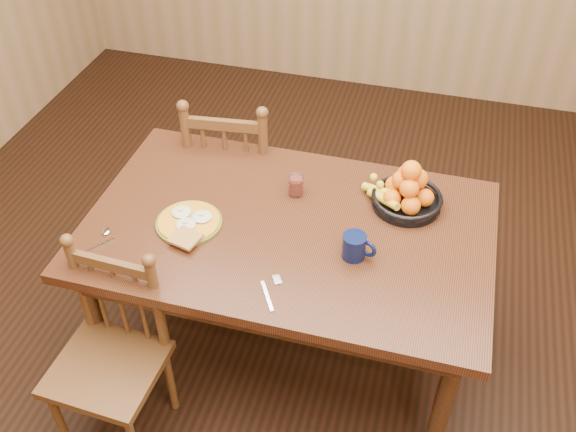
% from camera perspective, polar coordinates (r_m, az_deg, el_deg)
% --- Properties ---
extents(room, '(4.52, 5.02, 2.72)m').
position_cam_1_polar(room, '(2.18, 0.00, 10.94)').
color(room, black).
rests_on(room, ground).
extents(dining_table, '(1.60, 1.00, 0.75)m').
position_cam_1_polar(dining_table, '(2.59, 0.00, -2.24)').
color(dining_table, black).
rests_on(dining_table, ground).
extents(chair_far, '(0.48, 0.46, 0.96)m').
position_cam_1_polar(chair_far, '(3.24, -4.70, 3.38)').
color(chair_far, '#4F3117').
rests_on(chair_far, ground).
extents(chair_near, '(0.41, 0.40, 0.88)m').
position_cam_1_polar(chair_near, '(2.60, -15.46, -12.05)').
color(chair_near, '#4F3117').
rests_on(chair_near, ground).
extents(breakfast_plate, '(0.26, 0.30, 0.04)m').
position_cam_1_polar(breakfast_plate, '(2.56, -8.80, -0.58)').
color(breakfast_plate, '#59601E').
rests_on(breakfast_plate, dining_table).
extents(fork, '(0.09, 0.18, 0.00)m').
position_cam_1_polar(fork, '(2.29, -1.57, -6.63)').
color(fork, silver).
rests_on(fork, dining_table).
extents(spoon, '(0.08, 0.15, 0.01)m').
position_cam_1_polar(spoon, '(2.58, -16.02, -1.71)').
color(spoon, silver).
rests_on(spoon, dining_table).
extents(coffee_mug, '(0.13, 0.09, 0.10)m').
position_cam_1_polar(coffee_mug, '(2.39, 6.00, -2.69)').
color(coffee_mug, '#091236').
rests_on(coffee_mug, dining_table).
extents(juice_glass, '(0.06, 0.06, 0.09)m').
position_cam_1_polar(juice_glass, '(2.66, 0.71, 2.68)').
color(juice_glass, silver).
rests_on(juice_glass, dining_table).
extents(fruit_bowl, '(0.32, 0.29, 0.22)m').
position_cam_1_polar(fruit_bowl, '(2.63, 10.48, 2.10)').
color(fruit_bowl, black).
rests_on(fruit_bowl, dining_table).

